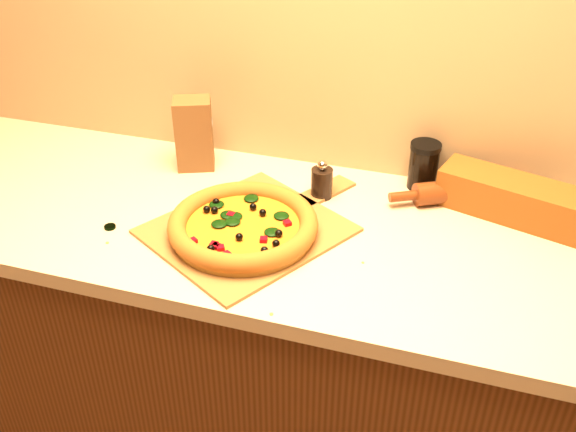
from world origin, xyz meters
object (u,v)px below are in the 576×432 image
object	(u,v)px
rolling_pin	(471,189)
pizza	(243,225)
pizza_peel	(252,228)
wine_glass	(201,124)
dark_jar	(424,165)
pepper_grinder	(322,182)

from	to	relation	value
rolling_pin	pizza	bearing A→B (deg)	-146.40
pizza_peel	wine_glass	bearing A→B (deg)	160.83
rolling_pin	wine_glass	size ratio (longest dim) A/B	2.48
dark_jar	rolling_pin	bearing A→B (deg)	-11.95
pizza_peel	pepper_grinder	distance (m)	0.23
pizza	wine_glass	xyz separation A→B (m)	(-0.24, 0.32, 0.08)
pizza	rolling_pin	world-z (taller)	rolling_pin
rolling_pin	dark_jar	size ratio (longest dim) A/B	3.09
rolling_pin	wine_glass	distance (m)	0.75
pizza	rolling_pin	bearing A→B (deg)	33.60
pepper_grinder	dark_jar	xyz separation A→B (m)	(0.24, 0.13, 0.02)
wine_glass	dark_jar	size ratio (longest dim) A/B	1.25
pepper_grinder	wine_glass	bearing A→B (deg)	166.05
pepper_grinder	dark_jar	world-z (taller)	dark_jar
pizza	dark_jar	distance (m)	0.52
pizza	rolling_pin	size ratio (longest dim) A/B	0.89
pizza_peel	dark_jar	world-z (taller)	dark_jar
pizza_peel	wine_glass	world-z (taller)	wine_glass
pepper_grinder	pizza	bearing A→B (deg)	-119.14
rolling_pin	pepper_grinder	bearing A→B (deg)	-164.95
pizza_peel	dark_jar	size ratio (longest dim) A/B	4.67
rolling_pin	dark_jar	xyz separation A→B (m)	(-0.13, 0.03, 0.04)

